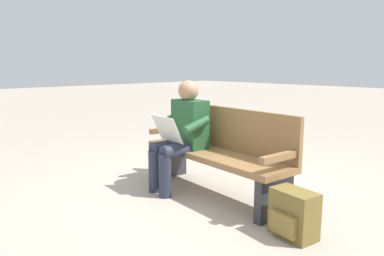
# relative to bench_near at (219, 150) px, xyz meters

# --- Properties ---
(ground_plane) EXTENTS (40.00, 40.00, 0.00)m
(ground_plane) POSITION_rel_bench_near_xyz_m (0.01, 0.07, -0.46)
(ground_plane) COLOR #A89E8E
(bench_near) EXTENTS (1.83, 0.63, 0.90)m
(bench_near) POSITION_rel_bench_near_xyz_m (0.00, 0.00, 0.00)
(bench_near) COLOR olive
(bench_near) RESTS_ON ground
(person_seated) EXTENTS (0.60, 0.60, 1.18)m
(person_seated) POSITION_rel_bench_near_xyz_m (0.36, 0.20, 0.17)
(person_seated) COLOR #23512D
(person_seated) RESTS_ON ground
(backpack) EXTENTS (0.38, 0.29, 0.38)m
(backpack) POSITION_rel_bench_near_xyz_m (-1.10, 0.32, -0.27)
(backpack) COLOR brown
(backpack) RESTS_ON ground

